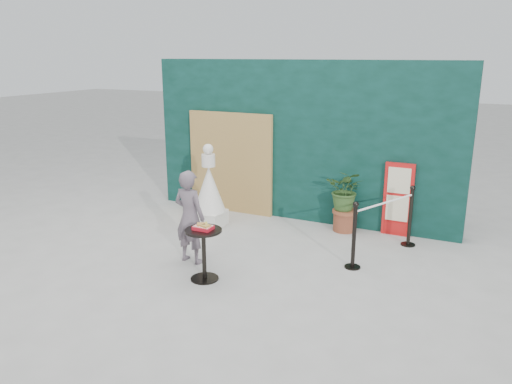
% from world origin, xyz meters
% --- Properties ---
extents(ground, '(60.00, 60.00, 0.00)m').
position_xyz_m(ground, '(0.00, 0.00, 0.00)').
color(ground, '#ADAAA5').
rests_on(ground, ground).
extents(back_wall, '(6.00, 0.30, 3.00)m').
position_xyz_m(back_wall, '(0.00, 3.15, 1.50)').
color(back_wall, black).
rests_on(back_wall, ground).
extents(bamboo_fence, '(1.80, 0.08, 2.00)m').
position_xyz_m(bamboo_fence, '(-1.40, 2.94, 1.00)').
color(bamboo_fence, tan).
rests_on(bamboo_fence, ground).
extents(woman, '(0.56, 0.40, 1.45)m').
position_xyz_m(woman, '(-0.73, 0.40, 0.72)').
color(woman, '#645661').
rests_on(woman, ground).
extents(menu_board, '(0.50, 0.07, 1.30)m').
position_xyz_m(menu_board, '(1.90, 2.95, 0.65)').
color(menu_board, red).
rests_on(menu_board, ground).
extents(statue, '(0.60, 0.60, 1.54)m').
position_xyz_m(statue, '(-1.33, 1.97, 0.63)').
color(statue, silver).
rests_on(statue, ground).
extents(cafe_table, '(0.52, 0.52, 0.75)m').
position_xyz_m(cafe_table, '(-0.21, -0.06, 0.50)').
color(cafe_table, black).
rests_on(cafe_table, ground).
extents(food_basket, '(0.26, 0.19, 0.11)m').
position_xyz_m(food_basket, '(-0.21, -0.05, 0.79)').
color(food_basket, red).
rests_on(food_basket, cafe_table).
extents(planter, '(0.67, 0.58, 1.14)m').
position_xyz_m(planter, '(1.02, 2.78, 0.66)').
color(planter, brown).
rests_on(planter, ground).
extents(stanchion_barrier, '(0.84, 1.54, 1.03)m').
position_xyz_m(stanchion_barrier, '(1.88, 1.90, 0.49)').
color(stanchion_barrier, black).
rests_on(stanchion_barrier, ground).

